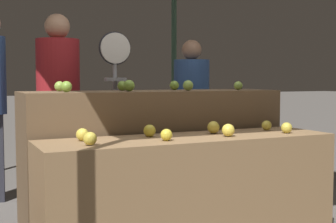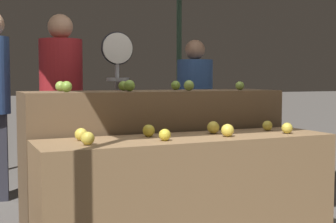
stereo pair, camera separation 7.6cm
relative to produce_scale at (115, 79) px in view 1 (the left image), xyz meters
name	(u,v)px [view 1 (the left image)]	position (x,y,z in m)	size (l,w,h in m)	color
display_counter_front	(190,195)	(0.09, -1.27, -0.77)	(2.00, 0.55, 0.78)	olive
display_counter_back	(154,159)	(0.09, -0.67, -0.62)	(2.00, 0.55, 1.07)	brown
apple_front_0	(90,139)	(-0.62, -1.37, -0.34)	(0.08, 0.08, 0.08)	gold
apple_front_1	(166,135)	(-0.14, -1.38, -0.34)	(0.07, 0.07, 0.07)	gold
apple_front_2	(228,130)	(0.32, -1.36, -0.34)	(0.09, 0.09, 0.09)	yellow
apple_front_3	(287,128)	(0.80, -1.38, -0.34)	(0.08, 0.08, 0.08)	gold
apple_front_4	(82,135)	(-0.61, -1.16, -0.34)	(0.08, 0.08, 0.08)	yellow
apple_front_5	(150,131)	(-0.16, -1.15, -0.34)	(0.08, 0.08, 0.08)	gold
apple_front_6	(213,127)	(0.32, -1.17, -0.34)	(0.09, 0.09, 0.09)	yellow
apple_front_7	(267,125)	(0.79, -1.17, -0.34)	(0.07, 0.07, 0.07)	gold
apple_back_0	(66,87)	(-0.62, -0.78, -0.05)	(0.08, 0.08, 0.08)	#7AA338
apple_back_1	(129,86)	(-0.16, -0.77, -0.04)	(0.08, 0.08, 0.08)	#7AA338
apple_back_2	(188,85)	(0.32, -0.79, -0.05)	(0.08, 0.08, 0.08)	#8EB247
apple_back_3	(238,86)	(0.79, -0.77, -0.05)	(0.07, 0.07, 0.07)	#8EB247
apple_back_4	(60,86)	(-0.62, -0.56, -0.05)	(0.07, 0.07, 0.07)	#8EB247
apple_back_5	(122,86)	(-0.14, -0.57, -0.05)	(0.08, 0.08, 0.08)	#7AA338
apple_back_6	(174,85)	(0.31, -0.56, -0.05)	(0.08, 0.08, 0.08)	#7AA338
produce_scale	(115,79)	(0.00, 0.00, 0.00)	(0.30, 0.20, 1.58)	#99999E
person_vendor_at_scale	(58,96)	(-0.44, 0.35, -0.15)	(0.42, 0.42, 1.76)	#2D2D38
person_customer_left	(191,105)	(0.93, 0.30, -0.26)	(0.45, 0.45, 1.56)	#2D2D38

